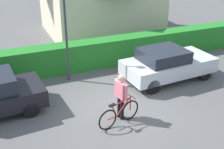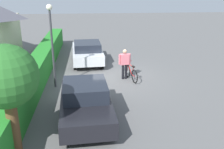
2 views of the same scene
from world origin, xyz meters
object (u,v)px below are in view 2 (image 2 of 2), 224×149
object	(u,v)px
tree_kerbside	(6,79)
parked_car_far	(87,52)
parked_car_near	(86,102)
person_rider	(125,62)
street_lamp	(51,35)
bicycle	(131,73)

from	to	relation	value
tree_kerbside	parked_car_far	bearing A→B (deg)	-12.83
parked_car_far	tree_kerbside	distance (m)	9.65
parked_car_near	person_rider	xyz separation A→B (m)	(4.19, -2.02, 0.24)
parked_car_near	tree_kerbside	size ratio (longest dim) A/B	1.20
parked_car_far	street_lamp	xyz separation A→B (m)	(-3.94, 1.58, 1.89)
street_lamp	tree_kerbside	xyz separation A→B (m)	(-5.32, 0.52, -0.15)
bicycle	street_lamp	size ratio (longest dim) A/B	0.40
street_lamp	tree_kerbside	size ratio (longest dim) A/B	1.17
person_rider	street_lamp	size ratio (longest dim) A/B	0.41
parked_car_near	tree_kerbside	distance (m)	3.36
parked_car_far	street_lamp	size ratio (longest dim) A/B	1.01
person_rider	bicycle	bearing A→B (deg)	-121.16
parked_car_far	tree_kerbside	xyz separation A→B (m)	(-9.26, 2.11, 1.74)
parked_car_far	street_lamp	bearing A→B (deg)	158.09
parked_car_far	parked_car_near	bearing A→B (deg)	179.94
parked_car_near	person_rider	distance (m)	4.65
parked_car_near	parked_car_far	size ratio (longest dim) A/B	1.01
bicycle	street_lamp	xyz separation A→B (m)	(-0.63, 3.91, 2.23)
parked_car_near	person_rider	size ratio (longest dim) A/B	2.51
bicycle	tree_kerbside	world-z (taller)	tree_kerbside
parked_car_near	bicycle	xyz separation A→B (m)	(3.99, -2.34, -0.33)
parked_car_near	street_lamp	size ratio (longest dim) A/B	1.02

